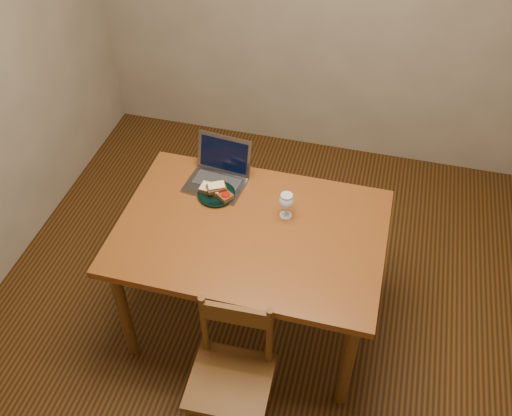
% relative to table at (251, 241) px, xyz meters
% --- Properties ---
extents(floor, '(3.20, 3.20, 0.02)m').
position_rel_table_xyz_m(floor, '(0.06, 0.09, -0.66)').
color(floor, black).
rests_on(floor, ground).
extents(table, '(1.30, 0.90, 0.74)m').
position_rel_table_xyz_m(table, '(0.00, 0.00, 0.00)').
color(table, '#53270D').
rests_on(table, floor).
extents(chair, '(0.38, 0.37, 0.40)m').
position_rel_table_xyz_m(chair, '(0.07, -0.60, -0.23)').
color(chair, '#43270E').
rests_on(chair, floor).
extents(plate, '(0.20, 0.20, 0.02)m').
position_rel_table_xyz_m(plate, '(-0.23, 0.18, 0.09)').
color(plate, black).
rests_on(plate, table).
extents(sandwich_cheese, '(0.12, 0.08, 0.03)m').
position_rel_table_xyz_m(sandwich_cheese, '(-0.27, 0.19, 0.12)').
color(sandwich_cheese, '#381E0C').
rests_on(sandwich_cheese, plate).
extents(sandwich_tomato, '(0.12, 0.11, 0.03)m').
position_rel_table_xyz_m(sandwich_tomato, '(-0.19, 0.17, 0.12)').
color(sandwich_tomato, '#381E0C').
rests_on(sandwich_tomato, plate).
extents(sandwich_top, '(0.11, 0.10, 0.03)m').
position_rel_table_xyz_m(sandwich_top, '(-0.23, 0.19, 0.14)').
color(sandwich_top, '#381E0C').
rests_on(sandwich_top, plate).
extents(milk_glass, '(0.07, 0.07, 0.14)m').
position_rel_table_xyz_m(milk_glass, '(0.14, 0.13, 0.16)').
color(milk_glass, white).
rests_on(milk_glass, table).
extents(laptop, '(0.33, 0.30, 0.22)m').
position_rel_table_xyz_m(laptop, '(-0.25, 0.31, 0.14)').
color(laptop, slate).
rests_on(laptop, table).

